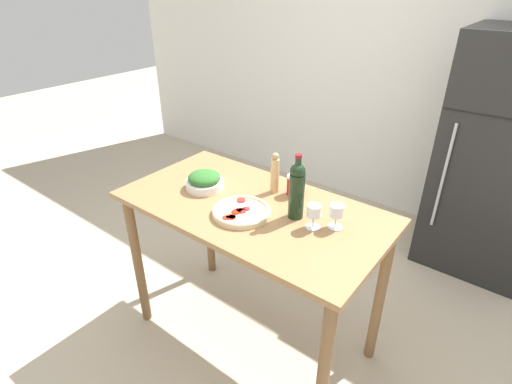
% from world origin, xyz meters
% --- Properties ---
extents(ground_plane, '(14.00, 14.00, 0.00)m').
position_xyz_m(ground_plane, '(0.00, 0.00, 0.00)').
color(ground_plane, '#BCAD93').
extents(wall_back, '(6.40, 0.08, 2.60)m').
position_xyz_m(wall_back, '(-0.00, 2.07, 1.30)').
color(wall_back, silver).
rests_on(wall_back, ground_plane).
extents(refrigerator, '(0.74, 0.71, 1.70)m').
position_xyz_m(refrigerator, '(0.87, 1.68, 0.85)').
color(refrigerator, black).
rests_on(refrigerator, ground_plane).
extents(prep_counter, '(1.39, 0.74, 0.94)m').
position_xyz_m(prep_counter, '(0.00, 0.00, 0.80)').
color(prep_counter, olive).
rests_on(prep_counter, ground_plane).
extents(wine_bottle, '(0.07, 0.07, 0.33)m').
position_xyz_m(wine_bottle, '(0.24, 0.04, 1.09)').
color(wine_bottle, black).
rests_on(wine_bottle, prep_counter).
extents(wine_glass_near, '(0.07, 0.07, 0.12)m').
position_xyz_m(wine_glass_near, '(0.35, 0.01, 1.02)').
color(wine_glass_near, silver).
rests_on(wine_glass_near, prep_counter).
extents(wine_glass_far, '(0.07, 0.07, 0.12)m').
position_xyz_m(wine_glass_far, '(0.43, 0.08, 1.02)').
color(wine_glass_far, silver).
rests_on(wine_glass_far, prep_counter).
extents(pepper_mill, '(0.05, 0.05, 0.23)m').
position_xyz_m(pepper_mill, '(0.01, 0.19, 1.05)').
color(pepper_mill, tan).
rests_on(pepper_mill, prep_counter).
extents(salad_bowl, '(0.21, 0.21, 0.10)m').
position_xyz_m(salad_bowl, '(-0.32, -0.01, 0.98)').
color(salad_bowl, white).
rests_on(salad_bowl, prep_counter).
extents(homemade_pizza, '(0.29, 0.29, 0.03)m').
position_xyz_m(homemade_pizza, '(0.02, -0.10, 0.95)').
color(homemade_pizza, beige).
rests_on(homemade_pizza, prep_counter).
extents(salt_canister, '(0.08, 0.08, 0.11)m').
position_xyz_m(salt_canister, '(0.10, 0.23, 0.99)').
color(salt_canister, '#B2231E').
rests_on(salt_canister, prep_counter).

